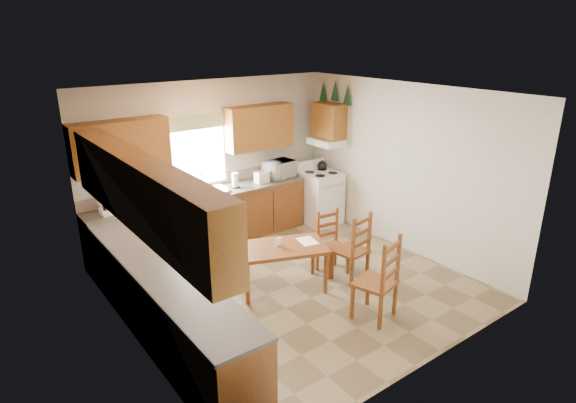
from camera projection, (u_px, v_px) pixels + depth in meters
floor at (292, 285)px, 6.88m from camera, size 4.50×4.50×0.00m
ceiling at (293, 93)px, 5.97m from camera, size 4.50×4.50×0.00m
wall_left at (126, 237)px, 5.16m from camera, size 4.50×4.50×0.00m
wall_right at (404, 168)px, 7.70m from camera, size 4.50×4.50×0.00m
wall_back at (212, 161)px, 8.12m from camera, size 4.50×4.50×0.00m
wall_front at (431, 255)px, 4.73m from camera, size 4.50×4.50×0.00m
lower_cab_back at (203, 221)px, 7.99m from camera, size 3.75×0.60×0.88m
lower_cab_left at (165, 307)px, 5.52m from camera, size 0.60×3.60×0.88m
counter_back at (202, 195)px, 7.84m from camera, size 3.75×0.63×0.04m
counter_left at (162, 271)px, 5.37m from camera, size 0.63×3.60×0.04m
backsplash at (193, 184)px, 8.02m from camera, size 3.75×0.01×0.18m
upper_cab_back_left at (120, 146)px, 6.96m from camera, size 1.41×0.33×0.75m
upper_cab_back_right at (259, 127)px, 8.32m from camera, size 1.25×0.33×0.75m
upper_cab_left at (141, 193)px, 4.97m from camera, size 0.33×3.60×0.75m
upper_cab_stove at (329, 121)px, 8.66m from camera, size 0.33×0.62×0.62m
range_hood at (326, 142)px, 8.76m from camera, size 0.44×0.62×0.12m
window_frame at (196, 152)px, 7.87m from camera, size 1.13×0.02×1.18m
window_pane at (196, 153)px, 7.86m from camera, size 1.05×0.01×1.10m
window_valance at (195, 122)px, 7.67m from camera, size 1.19×0.01×0.24m
sink_basin at (206, 192)px, 7.87m from camera, size 0.75×0.45×0.04m
pine_decal_a at (347, 95)px, 8.33m from camera, size 0.22×0.22×0.36m
pine_decal_b at (335, 91)px, 8.56m from camera, size 0.22×0.22×0.36m
pine_decal_c at (323, 91)px, 8.81m from camera, size 0.22×0.22×0.36m
stove at (320, 198)px, 8.99m from camera, size 0.66×0.68×0.95m
coffeemaker at (107, 202)px, 6.93m from camera, size 0.31×0.33×0.38m
paper_towel at (235, 180)px, 8.11m from camera, size 0.14×0.14×0.26m
toaster at (262, 177)px, 8.40m from camera, size 0.25×0.17×0.20m
microwave at (280, 169)px, 8.67m from camera, size 0.55×0.43×0.30m
dining_table at (282, 267)px, 6.70m from camera, size 1.37×1.08×0.65m
chair_near_left at (375, 278)px, 5.94m from camera, size 0.57×0.56×1.11m
chair_near_right at (351, 246)px, 6.89m from camera, size 0.49×0.47×1.03m
chair_far_left at (224, 238)px, 7.22m from camera, size 0.47×0.46×0.99m
chair_far_right at (333, 243)px, 7.10m from camera, size 0.43×0.41×0.93m
table_paper at (307, 241)px, 6.75m from camera, size 0.29×0.35×0.00m
table_card at (279, 242)px, 6.60m from camera, size 0.09×0.02×0.11m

